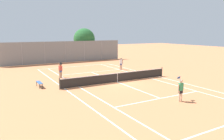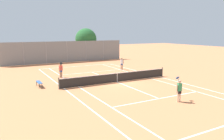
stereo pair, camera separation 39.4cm
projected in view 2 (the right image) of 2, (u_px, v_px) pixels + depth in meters
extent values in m
plane|color=#CC7A4C|center=(117.00, 82.00, 22.16)|extent=(120.00, 120.00, 0.00)
cube|color=white|center=(77.00, 66.00, 32.45)|extent=(11.00, 0.10, 0.01)
cube|color=white|center=(64.00, 89.00, 19.56)|extent=(0.10, 23.80, 0.01)
cube|color=white|center=(159.00, 77.00, 24.77)|extent=(0.10, 23.80, 0.01)
cube|color=white|center=(79.00, 87.00, 20.21)|extent=(0.10, 23.80, 0.01)
cube|color=white|center=(149.00, 78.00, 24.12)|extent=(0.10, 23.80, 0.01)
cube|color=white|center=(159.00, 99.00, 16.63)|extent=(8.26, 0.10, 0.01)
cube|color=white|center=(92.00, 72.00, 27.70)|extent=(8.26, 0.10, 0.01)
cube|color=white|center=(117.00, 82.00, 22.16)|extent=(0.10, 12.80, 0.01)
cylinder|color=#474C47|center=(59.00, 83.00, 19.26)|extent=(0.10, 0.10, 1.07)
cylinder|color=#474C47|center=(162.00, 72.00, 24.89)|extent=(0.10, 0.10, 1.07)
cube|color=black|center=(117.00, 78.00, 22.09)|extent=(11.90, 0.02, 0.89)
cube|color=white|center=(117.00, 73.00, 22.01)|extent=(11.90, 0.03, 0.06)
cube|color=white|center=(117.00, 78.00, 22.09)|extent=(0.05, 0.03, 0.89)
cylinder|color=beige|center=(178.00, 96.00, 15.78)|extent=(0.13, 0.13, 0.82)
cylinder|color=beige|center=(180.00, 96.00, 15.86)|extent=(0.13, 0.13, 0.82)
cube|color=black|center=(179.00, 92.00, 15.77)|extent=(0.29, 0.20, 0.24)
cube|color=#338C59|center=(179.00, 87.00, 15.70)|extent=(0.35, 0.22, 0.56)
sphere|color=beige|center=(180.00, 82.00, 15.64)|extent=(0.22, 0.22, 0.22)
cylinder|color=black|center=(180.00, 81.00, 15.63)|extent=(0.23, 0.23, 0.02)
cylinder|color=beige|center=(177.00, 88.00, 15.62)|extent=(0.08, 0.08, 0.52)
cylinder|color=beige|center=(180.00, 83.00, 15.83)|extent=(0.11, 0.46, 0.35)
cylinder|color=#1E4C99|center=(179.00, 80.00, 16.09)|extent=(0.05, 0.25, 0.22)
cylinder|color=#1E4C99|center=(178.00, 78.00, 16.18)|extent=(0.29, 0.21, 0.23)
cylinder|color=#936B4C|center=(62.00, 74.00, 24.40)|extent=(0.13, 0.13, 0.82)
cylinder|color=#936B4C|center=(60.00, 74.00, 24.27)|extent=(0.13, 0.13, 0.82)
cube|color=#334C8C|center=(61.00, 71.00, 24.28)|extent=(0.32, 0.26, 0.24)
cube|color=#D84C3F|center=(61.00, 68.00, 24.22)|extent=(0.39, 0.30, 0.56)
sphere|color=#936B4C|center=(61.00, 64.00, 24.15)|extent=(0.22, 0.22, 0.22)
cylinder|color=black|center=(60.00, 64.00, 24.14)|extent=(0.23, 0.23, 0.02)
cylinder|color=#936B4C|center=(62.00, 68.00, 24.39)|extent=(0.08, 0.08, 0.52)
cylinder|color=#936B4C|center=(60.00, 65.00, 23.98)|extent=(0.22, 0.46, 0.35)
cylinder|color=black|center=(61.00, 64.00, 23.69)|extent=(0.11, 0.25, 0.22)
cylinder|color=black|center=(61.00, 64.00, 23.59)|extent=(0.33, 0.28, 0.23)
cylinder|color=tan|center=(122.00, 67.00, 29.49)|extent=(0.13, 0.13, 0.82)
cylinder|color=tan|center=(121.00, 67.00, 29.48)|extent=(0.13, 0.13, 0.82)
cube|color=#334C8C|center=(122.00, 64.00, 29.43)|extent=(0.33, 0.28, 0.24)
cube|color=white|center=(122.00, 62.00, 29.37)|extent=(0.39, 0.32, 0.56)
sphere|color=tan|center=(122.00, 59.00, 29.30)|extent=(0.22, 0.22, 0.22)
cylinder|color=black|center=(122.00, 58.00, 29.29)|extent=(0.23, 0.23, 0.02)
cylinder|color=tan|center=(123.00, 62.00, 29.40)|extent=(0.08, 0.08, 0.52)
cylinder|color=tan|center=(121.00, 60.00, 29.17)|extent=(0.26, 0.45, 0.35)
sphere|color=#D1DB33|center=(124.00, 77.00, 24.49)|extent=(0.07, 0.07, 0.07)
sphere|color=#D1DB33|center=(71.00, 81.00, 22.38)|extent=(0.07, 0.07, 0.07)
sphere|color=#D1DB33|center=(71.00, 77.00, 24.74)|extent=(0.07, 0.07, 0.07)
sphere|color=#D1DB33|center=(90.00, 69.00, 29.46)|extent=(0.07, 0.07, 0.07)
sphere|color=#D1DB33|center=(102.00, 88.00, 19.63)|extent=(0.07, 0.07, 0.07)
cube|color=#33598C|center=(39.00, 82.00, 20.18)|extent=(0.36, 1.50, 0.05)
cylinder|color=#262626|center=(39.00, 83.00, 20.83)|extent=(0.05, 0.05, 0.41)
cylinder|color=#262626|center=(42.00, 86.00, 19.73)|extent=(0.05, 0.05, 0.41)
cylinder|color=#262626|center=(37.00, 83.00, 20.71)|extent=(0.05, 0.05, 0.41)
cylinder|color=#262626|center=(39.00, 86.00, 19.61)|extent=(0.05, 0.05, 0.41)
cylinder|color=gray|center=(24.00, 54.00, 33.18)|extent=(0.08, 0.08, 3.55)
cylinder|color=gray|center=(46.00, 53.00, 34.78)|extent=(0.08, 0.08, 3.55)
cylinder|color=gray|center=(67.00, 52.00, 36.38)|extent=(0.08, 0.08, 3.55)
cylinder|color=gray|center=(86.00, 51.00, 37.98)|extent=(0.08, 0.08, 3.55)
cylinder|color=gray|center=(103.00, 50.00, 39.58)|extent=(0.08, 0.08, 3.55)
cylinder|color=gray|center=(119.00, 50.00, 41.19)|extent=(0.08, 0.08, 3.55)
cube|color=slate|center=(67.00, 52.00, 36.38)|extent=(20.31, 0.02, 3.51)
cylinder|color=brown|center=(86.00, 53.00, 40.65)|extent=(0.26, 0.26, 2.41)
sphere|color=#26602D|center=(86.00, 39.00, 40.21)|extent=(3.90, 3.90, 3.90)
sphere|color=#26602D|center=(84.00, 42.00, 40.20)|extent=(2.62, 2.62, 2.62)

